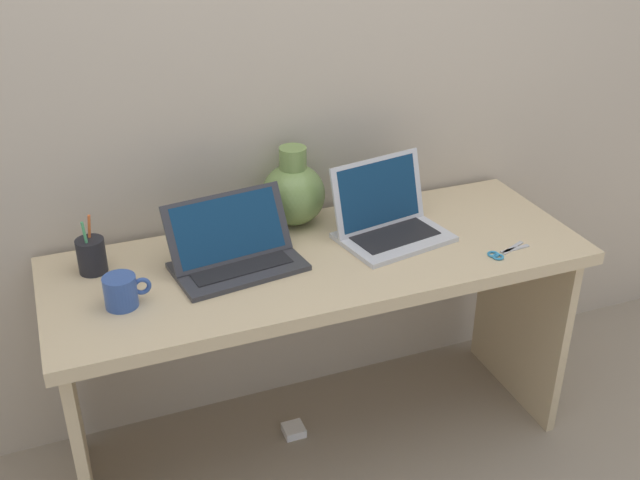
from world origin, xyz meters
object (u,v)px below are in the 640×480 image
Objects in this scene: scissors at (502,253)px; laptop_right at (387,217)px; pen_cup at (92,255)px; power_brick at (294,430)px; laptop_left at (234,249)px; coffee_mug at (121,291)px; green_vase at (293,192)px.

laptop_right is at bearing 138.31° from scissors.
pen_cup is 0.93m from power_brick.
pen_cup is at bearing 164.26° from laptop_left.
scissors is at bearing -41.69° from laptop_right.
laptop_right is 2.90× the size of coffee_mug.
coffee_mug is 1.08m from scissors.
coffee_mug is 0.90m from power_brick.
coffee_mug is 1.76× the size of power_brick.
laptop_right reaches higher than scissors.
power_brick is at bearing 13.79° from coffee_mug.
laptop_left is 5.46× the size of power_brick.
power_brick is (-0.31, 0.01, -0.76)m from laptop_right.
laptop_right is (0.48, 0.01, 0.01)m from laptop_left.
coffee_mug is 0.21m from pen_cup.
power_brick is at bearing 156.81° from scissors.
laptop_left is 2.27× the size of pen_cup.
pen_cup is 1.17m from scissors.
laptop_right is at bearing 7.92° from coffee_mug.
laptop_right is 0.87m from pen_cup.
coffee_mug is at bearing -76.13° from pen_cup.
coffee_mug reaches higher than scissors.
scissors is at bearing -6.49° from coffee_mug.
laptop_left is 1.52× the size of green_vase.
scissors is (0.75, -0.22, -0.05)m from laptop_left.
laptop_left reaches higher than pen_cup.
green_vase is 3.60× the size of power_brick.
green_vase is 0.65m from coffee_mug.
pen_cup is at bearing 103.87° from coffee_mug.
power_brick is at bearing 178.08° from laptop_right.
pen_cup is 2.40× the size of power_brick.
laptop_left reaches higher than scissors.
laptop_right is at bearing 1.42° from laptop_left.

